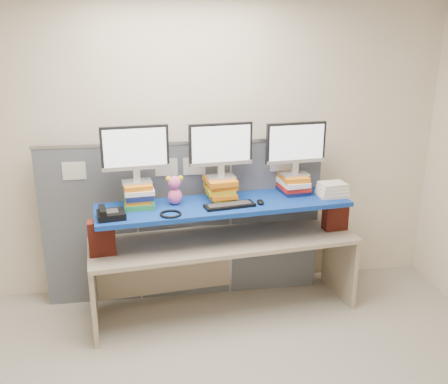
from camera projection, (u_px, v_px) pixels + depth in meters
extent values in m
cube|color=#EFE0C5|center=(205.00, 231.00, 2.79)|extent=(5.00, 4.00, 2.80)
cube|color=#4F535D|center=(90.00, 228.00, 4.55)|extent=(0.85, 0.05, 1.50)
cube|color=#4F535D|center=(184.00, 222.00, 4.67)|extent=(0.85, 0.05, 1.50)
cube|color=#4F535D|center=(275.00, 217.00, 4.79)|extent=(0.85, 0.05, 1.50)
cube|color=#AAACB1|center=(182.00, 142.00, 4.43)|extent=(2.60, 0.06, 0.03)
cube|color=silver|center=(74.00, 171.00, 4.33)|extent=(0.20, 0.00, 0.16)
cube|color=silver|center=(166.00, 167.00, 4.45)|extent=(0.20, 0.00, 0.16)
cube|color=silver|center=(194.00, 166.00, 4.48)|extent=(0.20, 0.00, 0.16)
cube|color=silver|center=(281.00, 163.00, 4.59)|extent=(0.20, 0.00, 0.16)
cube|color=tan|center=(224.00, 241.00, 4.41)|extent=(2.41, 0.94, 0.04)
cube|color=tan|center=(93.00, 293.00, 4.24)|extent=(0.11, 0.63, 0.67)
cube|color=tan|center=(339.00, 262.00, 4.80)|extent=(0.11, 0.63, 0.67)
cube|color=maroon|center=(102.00, 238.00, 4.05)|extent=(0.23, 0.14, 0.29)
cube|color=maroon|center=(335.00, 214.00, 4.57)|extent=(0.23, 0.14, 0.29)
cube|color=navy|center=(224.00, 205.00, 4.30)|extent=(2.23, 0.79, 0.04)
cube|color=#238640|center=(139.00, 203.00, 4.22)|extent=(0.27, 0.31, 0.05)
cube|color=orange|center=(138.00, 198.00, 4.22)|extent=(0.23, 0.31, 0.03)
cube|color=#121D52|center=(138.00, 194.00, 4.20)|extent=(0.25, 0.31, 0.04)
cube|color=white|center=(139.00, 190.00, 4.19)|extent=(0.27, 0.30, 0.04)
cube|color=orange|center=(137.00, 185.00, 4.18)|extent=(0.26, 0.29, 0.04)
cube|color=gold|center=(222.00, 197.00, 4.41)|extent=(0.26, 0.32, 0.03)
cube|color=orange|center=(221.00, 193.00, 4.39)|extent=(0.26, 0.32, 0.04)
cube|color=gold|center=(219.00, 189.00, 4.39)|extent=(0.25, 0.31, 0.04)
cube|color=orange|center=(222.00, 185.00, 4.37)|extent=(0.25, 0.28, 0.04)
cube|color=orange|center=(220.00, 181.00, 4.35)|extent=(0.29, 0.32, 0.04)
cube|color=#121D52|center=(292.00, 190.00, 4.58)|extent=(0.27, 0.32, 0.04)
cube|color=#B51C14|center=(293.00, 186.00, 4.56)|extent=(0.26, 0.31, 0.04)
cube|color=white|center=(293.00, 182.00, 4.54)|extent=(0.26, 0.32, 0.04)
cube|color=orange|center=(293.00, 177.00, 4.53)|extent=(0.24, 0.29, 0.04)
cube|color=#B6B7BC|center=(137.00, 182.00, 4.16)|extent=(0.26, 0.18, 0.02)
cube|color=#B6B7BC|center=(137.00, 175.00, 4.15)|extent=(0.06, 0.05, 0.10)
cube|color=black|center=(135.00, 148.00, 4.07)|extent=(0.56, 0.10, 0.37)
cube|color=silver|center=(135.00, 148.00, 4.05)|extent=(0.51, 0.06, 0.32)
cube|color=#B6B7BC|center=(221.00, 177.00, 4.35)|extent=(0.26, 0.18, 0.02)
cube|color=#B6B7BC|center=(221.00, 170.00, 4.33)|extent=(0.06, 0.05, 0.10)
cube|color=black|center=(221.00, 144.00, 4.26)|extent=(0.56, 0.10, 0.37)
cube|color=silver|center=(221.00, 145.00, 4.24)|extent=(0.51, 0.06, 0.32)
cube|color=#B6B7BC|center=(294.00, 174.00, 4.52)|extent=(0.26, 0.18, 0.02)
cube|color=#B6B7BC|center=(295.00, 168.00, 4.51)|extent=(0.06, 0.05, 0.10)
cube|color=black|center=(296.00, 143.00, 4.43)|extent=(0.56, 0.10, 0.37)
cube|color=silver|center=(297.00, 143.00, 4.42)|extent=(0.51, 0.06, 0.32)
cube|color=black|center=(229.00, 205.00, 4.20)|extent=(0.45, 0.22, 0.02)
cube|color=#2F2F32|center=(229.00, 204.00, 4.20)|extent=(0.38, 0.16, 0.00)
ellipsoid|color=black|center=(260.00, 202.00, 4.28)|extent=(0.06, 0.11, 0.03)
cube|color=black|center=(111.00, 215.00, 3.95)|extent=(0.24, 0.23, 0.05)
cube|color=#2F2F32|center=(111.00, 211.00, 3.94)|extent=(0.12, 0.12, 0.01)
cube|color=black|center=(103.00, 210.00, 3.92)|extent=(0.08, 0.20, 0.04)
torus|color=black|center=(171.00, 214.00, 4.02)|extent=(0.21, 0.21, 0.02)
ellipsoid|color=pink|center=(175.00, 196.00, 4.25)|extent=(0.12, 0.11, 0.14)
sphere|color=pink|center=(175.00, 182.00, 4.21)|extent=(0.11, 0.11, 0.11)
sphere|color=yellow|center=(168.00, 179.00, 4.19)|extent=(0.05, 0.05, 0.05)
sphere|color=yellow|center=(180.00, 178.00, 4.20)|extent=(0.05, 0.05, 0.05)
cube|color=silver|center=(332.00, 194.00, 4.48)|extent=(0.27, 0.22, 0.03)
cube|color=silver|center=(332.00, 191.00, 4.47)|extent=(0.26, 0.21, 0.03)
cube|color=silver|center=(333.00, 188.00, 4.46)|extent=(0.25, 0.20, 0.03)
cube|color=silver|center=(333.00, 184.00, 4.45)|extent=(0.24, 0.19, 0.03)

